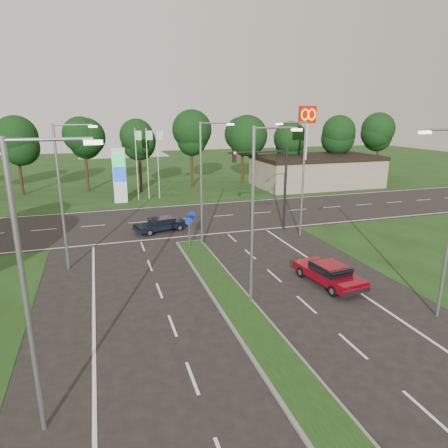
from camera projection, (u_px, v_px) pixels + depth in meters
name	position (u px, v px, depth m)	size (l,w,h in m)	color
ground	(289.00, 376.00, 15.03)	(160.00, 160.00, 0.00)	black
verge_far	(137.00, 174.00, 65.52)	(160.00, 50.00, 0.02)	black
cross_road	(172.00, 220.00, 37.06)	(160.00, 12.00, 0.02)	black
median_kerb	(250.00, 323.00, 18.69)	(2.00, 26.00, 0.12)	slate
commercial_building	(316.00, 171.00, 53.97)	(16.00, 9.00, 4.00)	gray
streetlight_median_near	(256.00, 208.00, 19.47)	(2.53, 0.22, 9.00)	gray
streetlight_median_far	(204.00, 178.00, 28.65)	(2.53, 0.22, 9.00)	gray
streetlight_left_near	(31.00, 278.00, 11.24)	(2.53, 0.22, 9.00)	gray
streetlight_left_far	(64.00, 190.00, 24.09)	(2.53, 0.22, 9.00)	gray
streetlight_right_far	(301.00, 173.00, 30.93)	(2.53, 0.22, 9.00)	gray
traffic_signal	(271.00, 176.00, 32.40)	(5.10, 0.42, 7.00)	black
median_signs	(190.00, 223.00, 29.63)	(1.16, 1.76, 2.38)	gray
gas_pylon	(121.00, 174.00, 43.40)	(5.80, 1.26, 8.00)	silver
mcdonalds_sign	(307.00, 127.00, 47.50)	(2.20, 0.47, 10.40)	silver
treeline_far	(148.00, 136.00, 49.88)	(6.00, 6.00, 9.90)	black
red_sedan	(329.00, 273.00, 22.99)	(2.42, 4.76, 1.25)	maroon
navy_sedan	(161.00, 224.00, 33.30)	(4.52, 2.79, 1.16)	black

